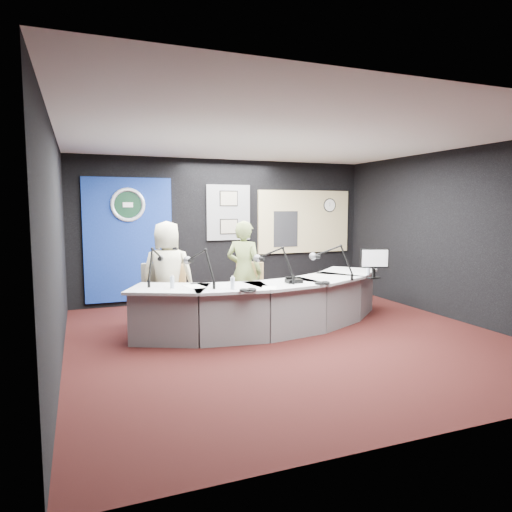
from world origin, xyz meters
name	(u,v)px	position (x,y,z in m)	size (l,w,h in m)	color
ground	(289,337)	(0.00, 0.00, 0.00)	(6.00, 6.00, 0.00)	black
ceiling	(291,138)	(0.00, 0.00, 2.80)	(6.00, 6.00, 0.02)	silver
wall_back	(226,230)	(0.00, 3.00, 1.40)	(6.00, 0.02, 2.80)	black
wall_front	(453,265)	(0.00, -3.00, 1.40)	(6.00, 0.02, 2.80)	black
wall_left	(57,246)	(-3.00, 0.00, 1.40)	(0.02, 6.00, 2.80)	black
wall_right	(455,235)	(3.00, 0.00, 1.40)	(0.02, 6.00, 2.80)	black
broadcast_desk	(271,304)	(-0.05, 0.55, 0.38)	(4.50, 1.90, 0.75)	#B4B7B9
backdrop_panel	(129,240)	(-1.90, 2.97, 1.25)	(1.60, 0.05, 2.30)	navy
agency_seal	(128,205)	(-1.90, 2.93, 1.90)	(0.63, 0.63, 0.07)	silver
seal_center	(128,205)	(-1.90, 2.94, 1.90)	(0.48, 0.48, 0.01)	black
pinboard	(228,213)	(0.05, 2.97, 1.75)	(0.90, 0.04, 1.10)	slate
framed_photo_upper	(229,198)	(0.05, 2.94, 2.03)	(0.34, 0.02, 0.27)	#7D725B
framed_photo_lower	(229,227)	(0.05, 2.94, 1.47)	(0.34, 0.02, 0.27)	#7D725B
booth_window_frame	(304,222)	(1.75, 2.97, 1.55)	(2.12, 0.06, 1.32)	tan
booth_glow	(304,222)	(1.75, 2.96, 1.55)	(2.00, 0.02, 1.20)	beige
equipment_rack	(286,229)	(1.30, 2.94, 1.40)	(0.55, 0.02, 0.75)	black
wall_clock	(330,205)	(2.35, 2.94, 1.90)	(0.28, 0.28, 0.01)	white
armchair_left	(168,293)	(-1.50, 1.23, 0.53)	(0.59, 0.59, 1.05)	tan
armchair_right	(244,290)	(-0.30, 1.08, 0.52)	(0.59, 0.59, 1.05)	tan
draped_jacket	(158,285)	(-1.62, 1.46, 0.62)	(0.50, 0.10, 0.70)	slate
person_man	(168,274)	(-1.50, 1.23, 0.82)	(0.80, 0.52, 1.65)	beige
person_woman	(244,272)	(-0.30, 1.08, 0.82)	(0.60, 0.39, 1.64)	olive
computer_monitor	(374,258)	(1.50, 0.12, 1.07)	(0.42, 0.02, 0.29)	black
desk_phone	(294,281)	(0.17, 0.21, 0.78)	(0.22, 0.18, 0.06)	black
headphones_near	(322,283)	(0.50, -0.05, 0.77)	(0.23, 0.23, 0.04)	black
headphones_far	(248,290)	(-0.70, -0.20, 0.77)	(0.22, 0.22, 0.04)	black
paper_stack	(194,286)	(-1.28, 0.41, 0.75)	(0.23, 0.33, 0.00)	white
notepad	(269,288)	(-0.35, -0.07, 0.75)	(0.20, 0.28, 0.00)	white
boom_mic_a	(155,263)	(-1.74, 0.84, 1.05)	(0.40, 0.67, 0.60)	black
boom_mic_b	(200,265)	(-1.19, 0.41, 1.05)	(0.35, 0.69, 0.60)	black
boom_mic_c	(275,262)	(-0.08, 0.33, 1.05)	(0.48, 0.62, 0.60)	black
boom_mic_d	(332,260)	(0.87, 0.31, 1.05)	(0.56, 0.56, 0.60)	black
water_bottles	(284,277)	(0.02, 0.24, 0.84)	(3.28, 0.48, 0.18)	silver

